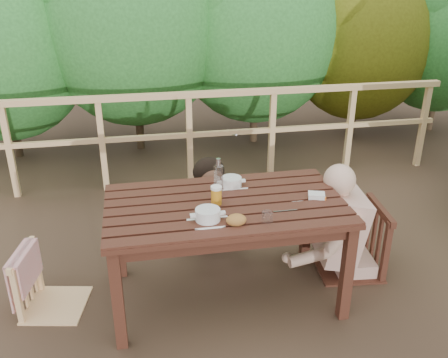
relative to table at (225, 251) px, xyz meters
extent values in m
plane|color=#4E3928|center=(0.00, 0.00, -0.37)|extent=(60.00, 60.00, 0.00)
cube|color=#3B1C13|center=(0.00, 0.00, 0.00)|extent=(1.59, 0.90, 0.74)
cube|color=#EAB87C|center=(-1.19, 0.09, 0.05)|extent=(0.49, 0.49, 0.84)
cube|color=#3B1C13|center=(-0.02, 0.87, 0.04)|extent=(0.47, 0.47, 0.82)
cube|color=#3B1C13|center=(1.01, 0.16, 0.13)|extent=(0.54, 0.54, 1.00)
cube|color=#EAB87C|center=(0.00, 2.00, 0.14)|extent=(5.60, 0.10, 1.01)
cylinder|color=white|center=(-0.15, -0.22, 0.41)|extent=(0.27, 0.27, 0.09)
cylinder|color=white|center=(0.09, 0.25, 0.41)|extent=(0.24, 0.24, 0.08)
ellipsoid|color=#A36B32|center=(0.01, -0.29, 0.41)|extent=(0.13, 0.10, 0.07)
cylinder|color=gold|center=(-0.06, -0.01, 0.44)|extent=(0.07, 0.07, 0.14)
cylinder|color=silver|center=(-0.02, 0.15, 0.50)|extent=(0.06, 0.06, 0.27)
cylinder|color=silver|center=(0.20, -0.31, 0.41)|extent=(0.07, 0.07, 0.08)
cube|color=white|center=(0.62, -0.05, 0.39)|extent=(0.13, 0.11, 0.05)
camera|label=1|loc=(-0.55, -2.85, 1.86)|focal=39.17mm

